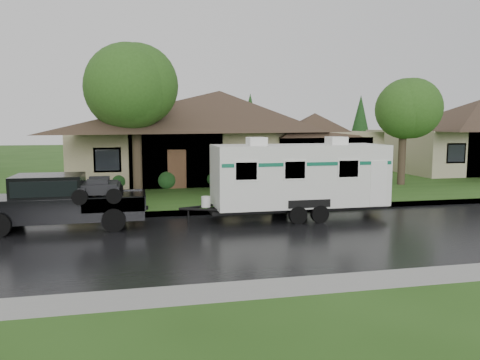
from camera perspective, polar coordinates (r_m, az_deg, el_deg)
name	(u,v)px	position (r m, az deg, el deg)	size (l,w,h in m)	color
ground	(233,225)	(16.96, -0.85, -5.48)	(140.00, 140.00, 0.00)	#2A4F18
road	(246,238)	(15.06, 0.69, -7.05)	(140.00, 8.00, 0.01)	black
curb	(222,211)	(19.11, -2.22, -3.85)	(140.00, 0.50, 0.15)	gray
lawn	(188,177)	(31.61, -6.34, 0.37)	(140.00, 26.00, 0.15)	#2A4F18
house_main	(225,124)	(30.59, -1.89, 6.80)	(19.44, 10.80, 6.90)	#9D8B6A
tree_left_green	(136,93)	(23.43, -12.62, 10.27)	(4.29, 4.29, 7.11)	#382B1E
tree_right_green	(404,107)	(28.38, 19.35, 8.41)	(3.86, 3.86, 6.38)	#382B1E
shrub_row	(235,177)	(26.25, -0.67, 0.36)	(13.60, 1.00, 1.00)	#143814
pickup_truck	(58,200)	(17.39, -21.32, -2.26)	(5.66, 2.15, 1.89)	black
travel_trailer	(299,175)	(18.14, 7.21, 0.59)	(6.98, 2.45, 3.13)	white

